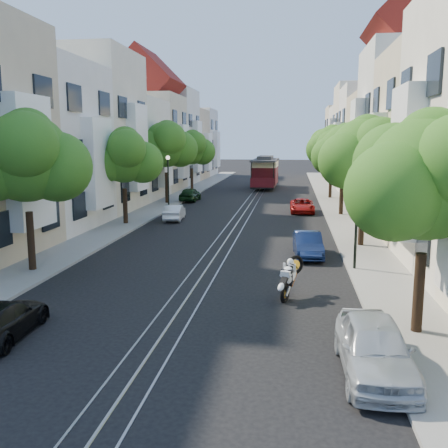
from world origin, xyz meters
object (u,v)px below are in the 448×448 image
at_px(tree_e_c, 344,153).
at_px(sportbike_rider, 289,276).
at_px(tree_w_a, 27,159).
at_px(parked_car_e_far, 302,206).
at_px(tree_e_a, 429,181).
at_px(tree_e_b, 366,156).
at_px(tree_w_d, 192,149).
at_px(tree_e_d, 332,147).
at_px(parked_car_e_mid, 308,245).
at_px(cable_car, 265,171).
at_px(tree_w_b, 124,158).
at_px(tree_w_c, 167,145).
at_px(parked_car_w_near, 1,320).
at_px(parked_car_w_far, 190,194).
at_px(parked_car_w_mid, 174,212).
at_px(lamp_east, 357,205).
at_px(parked_car_e_near, 375,348).
at_px(lamp_west, 168,174).

xyz_separation_m(tree_e_c, sportbike_rider, (-3.70, -20.06, -3.80)).
xyz_separation_m(tree_w_a, parked_car_e_far, (11.54, 19.25, -4.20)).
bearing_deg(tree_w_a, tree_e_a, -19.15).
bearing_deg(tree_e_b, tree_w_d, 118.07).
relative_size(tree_e_d, parked_car_e_mid, 1.93).
xyz_separation_m(tree_w_a, cable_car, (7.64, 38.66, -2.72)).
height_order(tree_w_b, tree_w_c, tree_w_c).
bearing_deg(parked_car_w_near, tree_w_b, -85.66).
bearing_deg(parked_car_w_near, parked_car_w_far, -91.80).
bearing_deg(tree_e_b, parked_car_e_far, 103.14).
xyz_separation_m(tree_w_a, tree_w_c, (0.00, 23.00, 0.34)).
xyz_separation_m(parked_car_e_far, parked_car_w_mid, (-8.88, -4.85, 0.01)).
bearing_deg(tree_e_c, parked_car_w_near, -115.16).
bearing_deg(lamp_east, tree_e_a, -82.21).
distance_m(cable_car, parked_car_w_mid, 24.81).
height_order(tree_w_c, parked_car_e_near, tree_w_c).
bearing_deg(tree_w_b, lamp_west, 84.03).
bearing_deg(parked_car_w_mid, tree_w_c, -77.77).
bearing_deg(tree_w_d, tree_w_a, -90.00).
relative_size(tree_w_a, tree_w_b, 1.07).
relative_size(tree_e_b, lamp_west, 1.61).
xyz_separation_m(cable_car, parked_car_w_near, (-4.90, -45.48, -1.47)).
distance_m(parked_car_e_far, parked_car_w_far, 11.69).
distance_m(tree_w_a, cable_car, 39.50).
bearing_deg(parked_car_e_near, parked_car_e_far, 91.44).
distance_m(tree_w_d, parked_car_e_near, 43.77).
bearing_deg(tree_w_c, tree_w_b, -90.00).
bearing_deg(tree_e_c, tree_w_d, 131.99).
height_order(tree_w_d, parked_car_e_mid, tree_w_d).
bearing_deg(tree_e_c, tree_w_c, 160.85).
bearing_deg(lamp_east, parked_car_w_mid, 131.07).
height_order(tree_w_b, parked_car_e_near, tree_w_b).
distance_m(cable_car, parked_car_e_near, 46.65).
xyz_separation_m(tree_w_b, tree_w_c, (0.00, 11.00, 0.67)).
xyz_separation_m(tree_w_a, tree_w_d, (-0.00, 34.00, -0.13)).
relative_size(tree_e_a, tree_e_d, 0.92).
bearing_deg(cable_car, parked_car_w_near, -94.83).
bearing_deg(tree_e_c, sportbike_rider, -100.46).
height_order(sportbike_rider, parked_car_e_mid, sportbike_rider).
bearing_deg(parked_car_w_near, parked_car_e_near, 171.09).
distance_m(parked_car_e_near, parked_car_w_far, 34.85).
xyz_separation_m(tree_e_c, parked_car_w_mid, (-11.74, -3.60, -4.06)).
relative_size(parked_car_e_near, parked_car_w_far, 1.10).
bearing_deg(sportbike_rider, tree_e_d, 101.19).
bearing_deg(tree_w_b, parked_car_e_mid, -33.17).
height_order(tree_w_a, lamp_east, tree_w_a).
height_order(lamp_west, parked_car_w_mid, lamp_west).
bearing_deg(lamp_west, tree_w_a, -92.40).
bearing_deg(parked_car_w_mid, tree_w_d, -87.21).
bearing_deg(tree_e_a, lamp_west, 118.45).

